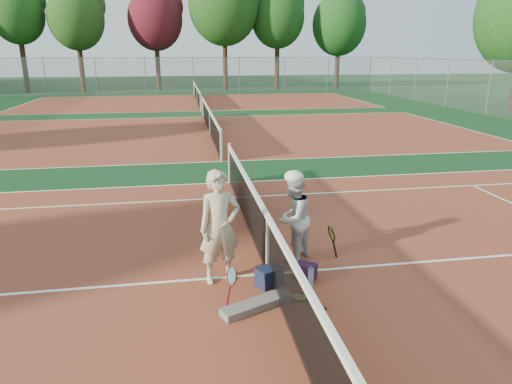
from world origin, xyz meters
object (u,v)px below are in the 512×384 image
(racket_black_held, at_px, (331,242))
(sports_bag_navy, at_px, (269,276))
(sports_bag_purple, at_px, (306,272))
(water_bottle, at_px, (311,278))
(net_main, at_px, (268,245))
(racket_red, at_px, (232,286))
(player_a, at_px, (220,227))
(racket_spare, at_px, (299,297))
(player_b, at_px, (293,218))

(racket_black_held, height_order, sports_bag_navy, racket_black_held)
(sports_bag_purple, bearing_deg, water_bottle, -88.08)
(net_main, relative_size, racket_black_held, 18.67)
(racket_red, distance_m, sports_bag_navy, 0.81)
(player_a, height_order, racket_spare, player_a)
(net_main, bearing_deg, sports_bag_purple, -24.69)
(net_main, relative_size, sports_bag_navy, 29.46)
(net_main, bearing_deg, water_bottle, -42.06)
(racket_spare, height_order, sports_bag_navy, sports_bag_navy)
(racket_spare, bearing_deg, player_a, 15.09)
(player_b, bearing_deg, racket_black_held, 129.77)
(racket_red, height_order, water_bottle, racket_red)
(racket_black_held, distance_m, racket_spare, 1.55)
(player_a, xyz_separation_m, water_bottle, (1.33, -0.45, -0.74))
(player_a, relative_size, water_bottle, 5.93)
(sports_bag_navy, xyz_separation_m, sports_bag_purple, (0.61, 0.10, -0.02))
(racket_black_held, bearing_deg, water_bottle, 50.16)
(player_b, height_order, sports_bag_purple, player_b)
(racket_black_held, bearing_deg, racket_red, 27.95)
(net_main, bearing_deg, player_a, -175.11)
(net_main, distance_m, sports_bag_purple, 0.73)
(racket_black_held, bearing_deg, net_main, 13.17)
(player_a, xyz_separation_m, racket_red, (0.09, -0.78, -0.59))
(racket_spare, xyz_separation_m, sports_bag_navy, (-0.35, 0.47, 0.12))
(player_b, bearing_deg, racket_red, 3.03)
(player_b, distance_m, racket_black_held, 0.82)
(racket_red, relative_size, racket_black_held, 1.01)
(racket_black_held, bearing_deg, sports_bag_navy, 25.89)
(net_main, height_order, racket_spare, net_main)
(racket_red, distance_m, sports_bag_purple, 1.37)
(racket_black_held, relative_size, sports_bag_navy, 1.58)
(racket_black_held, bearing_deg, player_b, -11.42)
(player_b, height_order, racket_spare, player_b)
(net_main, relative_size, sports_bag_purple, 34.27)
(racket_spare, distance_m, sports_bag_navy, 0.60)
(racket_black_held, relative_size, water_bottle, 1.96)
(racket_black_held, distance_m, sports_bag_navy, 1.47)
(racket_spare, relative_size, sports_bag_purple, 1.87)
(player_a, bearing_deg, racket_black_held, 1.03)
(player_a, distance_m, player_b, 1.40)
(racket_red, distance_m, racket_black_held, 2.25)
(net_main, distance_m, player_b, 0.75)
(net_main, bearing_deg, sports_bag_navy, -96.86)
(water_bottle, bearing_deg, net_main, 137.94)
(player_b, relative_size, sports_bag_navy, 4.09)
(net_main, distance_m, player_a, 0.85)
(sports_bag_navy, bearing_deg, racket_spare, -52.95)
(net_main, distance_m, racket_red, 1.10)
(net_main, bearing_deg, player_b, 42.50)
(racket_red, relative_size, sports_bag_navy, 1.59)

